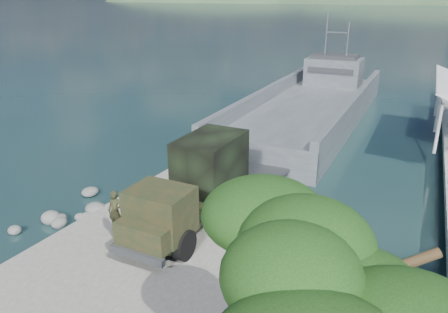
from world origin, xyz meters
TOP-DOWN VIEW (x-y plane):
  - ground at (0.00, 0.00)m, footprint 1400.00×1400.00m
  - boat_ramp at (0.00, -1.00)m, footprint 10.00×18.00m
  - shoreline_rocks at (-6.20, 0.50)m, footprint 3.20×5.60m
  - landing_craft at (0.27, 23.18)m, footprint 8.68×32.88m
  - military_truck at (0.27, 2.01)m, footprint 3.00×8.37m
  - soldier at (-2.26, -0.73)m, footprint 0.70×0.49m

SIDE VIEW (x-z plane):
  - ground at x=0.00m, z-range 0.00..0.00m
  - shoreline_rocks at x=-6.20m, z-range -0.45..0.45m
  - boat_ramp at x=0.00m, z-range 0.00..0.50m
  - landing_craft at x=0.27m, z-range -4.07..5.66m
  - soldier at x=-2.26m, z-range 0.50..2.33m
  - military_truck at x=0.27m, z-range 0.49..4.32m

